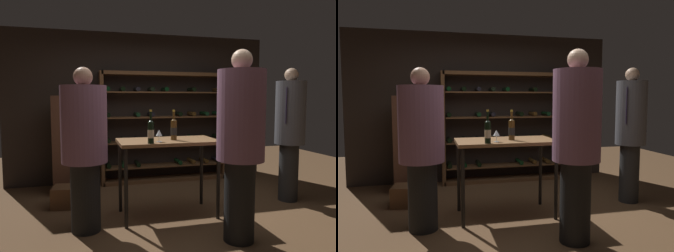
{
  "view_description": "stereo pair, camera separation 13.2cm",
  "coord_description": "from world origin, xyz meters",
  "views": [
    {
      "loc": [
        -1.06,
        -3.59,
        1.47
      ],
      "look_at": [
        -0.02,
        0.27,
        1.13
      ],
      "focal_mm": 34.02,
      "sensor_mm": 36.0,
      "label": 1
    },
    {
      "loc": [
        -0.93,
        -3.62,
        1.47
      ],
      "look_at": [
        -0.02,
        0.27,
        1.13
      ],
      "focal_mm": 34.02,
      "sensor_mm": 36.0,
      "label": 2
    }
  ],
  "objects": [
    {
      "name": "ground_plane",
      "position": [
        0.0,
        0.0,
        0.0
      ],
      "size": [
        10.23,
        10.23,
        0.0
      ],
      "primitive_type": "plane",
      "color": "brown"
    },
    {
      "name": "back_wall",
      "position": [
        0.0,
        2.11,
        1.31
      ],
      "size": [
        4.67,
        0.1,
        2.63
      ],
      "primitive_type": "cube",
      "color": "black",
      "rests_on": "ground"
    },
    {
      "name": "wine_rack",
      "position": [
        0.37,
        1.9,
        0.96
      ],
      "size": [
        2.27,
        0.32,
        1.94
      ],
      "color": "brown",
      "rests_on": "ground"
    },
    {
      "name": "tasting_table",
      "position": [
        -0.03,
        0.22,
        0.86
      ],
      "size": [
        1.23,
        0.67,
        0.97
      ],
      "color": "brown",
      "rests_on": "ground"
    },
    {
      "name": "person_guest_khaki",
      "position": [
        1.82,
        0.34,
        1.06
      ],
      "size": [
        0.42,
        0.42,
        1.91
      ],
      "rotation": [
        0.0,
        0.0,
        0.89
      ],
      "color": "black",
      "rests_on": "ground"
    },
    {
      "name": "person_bystander_red_print",
      "position": [
        -1.04,
        -0.01,
        0.99
      ],
      "size": [
        0.5,
        0.5,
        1.82
      ],
      "rotation": [
        0.0,
        0.0,
        1.1
      ],
      "color": "black",
      "rests_on": "ground"
    },
    {
      "name": "person_guest_blue_shirt",
      "position": [
        0.49,
        -0.68,
        1.08
      ],
      "size": [
        0.48,
        0.48,
        1.97
      ],
      "rotation": [
        0.0,
        0.0,
        -2.08
      ],
      "color": "black",
      "rests_on": "ground"
    },
    {
      "name": "wine_crate",
      "position": [
        -1.23,
        0.87,
        0.14
      ],
      "size": [
        0.53,
        0.41,
        0.28
      ],
      "primitive_type": "cube",
      "rotation": [
        0.0,
        0.0,
        -0.15
      ],
      "color": "brown",
      "rests_on": "ground"
    },
    {
      "name": "display_cabinet",
      "position": [
        -1.28,
        1.56,
        0.76
      ],
      "size": [
        0.44,
        0.36,
        1.52
      ],
      "primitive_type": "cube",
      "color": "#4C2D1E",
      "rests_on": "ground"
    },
    {
      "name": "wine_bottle_green_slim",
      "position": [
        -0.31,
        -0.05,
        1.1
      ],
      "size": [
        0.07,
        0.07,
        0.39
      ],
      "color": "black",
      "rests_on": "tasting_table"
    },
    {
      "name": "wine_bottle_amber_reserve",
      "position": [
        0.04,
        0.18,
        1.1
      ],
      "size": [
        0.08,
        0.08,
        0.38
      ],
      "color": "#4C3314",
      "rests_on": "tasting_table"
    },
    {
      "name": "wine_glass_stemmed_right",
      "position": [
        -0.18,
        0.05,
        1.07
      ],
      "size": [
        0.08,
        0.08,
        0.14
      ],
      "color": "silver",
      "rests_on": "tasting_table"
    }
  ]
}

